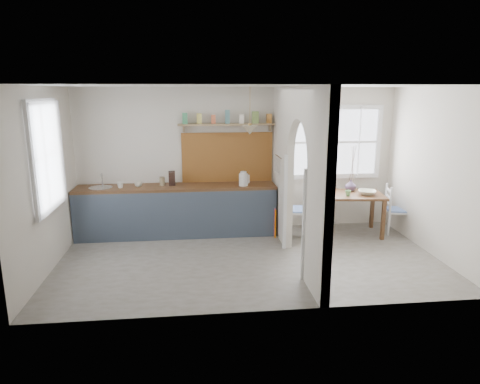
{
  "coord_description": "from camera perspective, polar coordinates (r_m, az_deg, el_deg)",
  "views": [
    {
      "loc": [
        -0.82,
        -6.12,
        2.54
      ],
      "look_at": [
        -0.12,
        0.25,
        1.01
      ],
      "focal_mm": 32.0,
      "sensor_mm": 36.0,
      "label": 1
    }
  ],
  "objects": [
    {
      "name": "towel_magenta",
      "position": [
        7.58,
        4.65,
        -4.0
      ],
      "size": [
        0.02,
        0.03,
        0.49
      ],
      "primitive_type": "cube",
      "color": "#D44286",
      "rests_on": "counter"
    },
    {
      "name": "backsplash",
      "position": [
        7.81,
        -1.71,
        4.65
      ],
      "size": [
        1.65,
        0.03,
        0.9
      ],
      "primitive_type": "cube",
      "color": "brown",
      "rests_on": "walls"
    },
    {
      "name": "utensil_rail",
      "position": [
        7.25,
        5.18,
        4.72
      ],
      "size": [
        0.02,
        0.5,
        0.02
      ],
      "primitive_type": "cylinder",
      "rotation": [
        1.57,
        0.0,
        0.0
      ],
      "color": "silver",
      "rests_on": "partition"
    },
    {
      "name": "sink",
      "position": [
        7.77,
        -18.09,
        0.49
      ],
      "size": [
        0.4,
        0.4,
        0.02
      ],
      "primitive_type": "cylinder",
      "color": "silver",
      "rests_on": "counter"
    },
    {
      "name": "kitchen_window",
      "position": [
        6.52,
        -24.63,
        4.35
      ],
      "size": [
        0.1,
        1.16,
        1.5
      ],
      "primitive_type": null,
      "color": "white",
      "rests_on": "walls"
    },
    {
      "name": "mug_b",
      "position": [
        7.64,
        -13.4,
        1.05
      ],
      "size": [
        0.17,
        0.17,
        0.1
      ],
      "primitive_type": "imported",
      "rotation": [
        0.0,
        0.0,
        -0.4
      ],
      "color": "beige",
      "rests_on": "counter"
    },
    {
      "name": "ceiling",
      "position": [
        6.18,
        1.39,
        13.97
      ],
      "size": [
        5.8,
        3.2,
        0.01
      ],
      "primitive_type": "cube",
      "color": "beige",
      "rests_on": "walls"
    },
    {
      "name": "chair_left",
      "position": [
        7.61,
        7.96,
        -2.29
      ],
      "size": [
        0.52,
        0.52,
        1.0
      ],
      "primitive_type": null,
      "rotation": [
        0.0,
        0.0,
        -1.73
      ],
      "color": "silver",
      "rests_on": "floor"
    },
    {
      "name": "vase",
      "position": [
        8.08,
        14.53,
        0.88
      ],
      "size": [
        0.25,
        0.25,
        0.2
      ],
      "primitive_type": "imported",
      "rotation": [
        0.0,
        0.0,
        0.32
      ],
      "color": "#4F3C5A",
      "rests_on": "dining_table"
    },
    {
      "name": "shelf",
      "position": [
        7.66,
        -1.69,
        9.38
      ],
      "size": [
        1.75,
        0.2,
        0.21
      ],
      "color": "tan",
      "rests_on": "walls"
    },
    {
      "name": "counter",
      "position": [
        7.74,
        -8.36,
        -2.34
      ],
      "size": [
        3.5,
        0.6,
        0.9
      ],
      "color": "brown",
      "rests_on": "floor"
    },
    {
      "name": "table_cup",
      "position": [
        7.69,
        14.2,
        -0.14
      ],
      "size": [
        0.13,
        0.13,
        0.1
      ],
      "primitive_type": "imported",
      "rotation": [
        0.0,
        0.0,
        0.34
      ],
      "color": "#69A75E",
      "rests_on": "dining_table"
    },
    {
      "name": "walls",
      "position": [
        6.3,
        1.32,
        2.07
      ],
      "size": [
        5.81,
        3.21,
        2.6
      ],
      "color": "beige",
      "rests_on": "floor"
    },
    {
      "name": "jar",
      "position": [
        7.66,
        -10.34,
        1.42
      ],
      "size": [
        0.12,
        0.12,
        0.15
      ],
      "primitive_type": "cylinder",
      "rotation": [
        0.0,
        0.0,
        0.28
      ],
      "color": "#817050",
      "rests_on": "counter"
    },
    {
      "name": "bowl",
      "position": [
        7.88,
        16.58,
        -0.05
      ],
      "size": [
        0.4,
        0.4,
        0.08
      ],
      "primitive_type": "imported",
      "rotation": [
        0.0,
        0.0,
        -0.37
      ],
      "color": "beige",
      "rests_on": "dining_table"
    },
    {
      "name": "chair_right",
      "position": [
        8.23,
        20.3,
        -2.21
      ],
      "size": [
        0.48,
        0.48,
        0.88
      ],
      "primitive_type": null,
      "rotation": [
        0.0,
        0.0,
        1.35
      ],
      "color": "silver",
      "rests_on": "floor"
    },
    {
      "name": "plate",
      "position": [
        7.66,
        11.69,
        -0.38
      ],
      "size": [
        0.17,
        0.17,
        0.01
      ],
      "primitive_type": "cylinder",
      "rotation": [
        0.0,
        0.0,
        -0.04
      ],
      "color": "black",
      "rests_on": "dining_table"
    },
    {
      "name": "partition",
      "position": [
        6.46,
        7.44,
        3.6
      ],
      "size": [
        0.12,
        3.2,
        2.6
      ],
      "color": "beige",
      "rests_on": "floor"
    },
    {
      "name": "towel_orange",
      "position": [
        7.55,
        4.72,
        -4.3
      ],
      "size": [
        0.02,
        0.03,
        0.52
      ],
      "primitive_type": "cube",
      "color": "orange",
      "rests_on": "counter"
    },
    {
      "name": "mug_a",
      "position": [
        7.64,
        -15.67,
        0.93
      ],
      "size": [
        0.15,
        0.15,
        0.11
      ],
      "primitive_type": "imported",
      "rotation": [
        0.0,
        0.0,
        0.32
      ],
      "color": "silver",
      "rests_on": "counter"
    },
    {
      "name": "kettle",
      "position": [
        7.51,
        0.46,
        1.81
      ],
      "size": [
        0.23,
        0.19,
        0.26
      ],
      "primitive_type": null,
      "rotation": [
        0.0,
        0.0,
        -0.07
      ],
      "color": "silver",
      "rests_on": "counter"
    },
    {
      "name": "nook_window",
      "position": [
        8.17,
        12.53,
        6.5
      ],
      "size": [
        1.76,
        0.1,
        1.3
      ],
      "primitive_type": null,
      "color": "white",
      "rests_on": "walls"
    },
    {
      "name": "pendant_lamp",
      "position": [
        7.37,
        1.32,
        8.28
      ],
      "size": [
        0.26,
        0.26,
        0.16
      ],
      "primitive_type": "cone",
      "color": "beige",
      "rests_on": "ceiling"
    },
    {
      "name": "knife_block",
      "position": [
        7.66,
        -9.07,
        1.81
      ],
      "size": [
        0.12,
        0.16,
        0.24
      ],
      "primitive_type": "cube",
      "rotation": [
        0.0,
        0.0,
        0.05
      ],
      "color": "#3C251D",
      "rests_on": "counter"
    },
    {
      "name": "dining_table",
      "position": [
        7.96,
        14.17,
        -2.8
      ],
      "size": [
        1.28,
        0.94,
        0.74
      ],
      "primitive_type": null,
      "rotation": [
        0.0,
        0.0,
        -0.13
      ],
      "color": "brown",
      "rests_on": "floor"
    },
    {
      "name": "floor",
      "position": [
        6.68,
        1.26,
        -8.93
      ],
      "size": [
        5.8,
        3.2,
        0.01
      ],
      "primitive_type": "cube",
      "color": "gray",
      "rests_on": "ground"
    }
  ]
}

